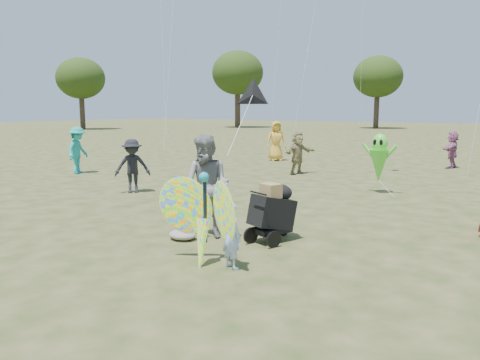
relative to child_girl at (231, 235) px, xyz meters
name	(u,v)px	position (x,y,z in m)	size (l,w,h in m)	color
ground	(199,258)	(-0.72, 0.09, -0.52)	(160.00, 160.00, 0.00)	#51592B
child_girl	(231,235)	(0.00, 0.00, 0.00)	(0.38, 0.25, 1.04)	#A9BFF0
adult_man	(207,187)	(-1.41, 1.21, 0.46)	(0.95, 0.74, 1.96)	gray
grey_bag	(182,235)	(-1.69, 0.80, -0.43)	(0.55, 0.45, 0.17)	gray
crowd_b	(132,166)	(-6.18, 3.77, 0.26)	(1.01, 0.58, 1.57)	black
crowd_d	(298,153)	(-4.00, 10.01, 0.28)	(1.49, 0.47, 1.60)	#95875B
crowd_g	(276,141)	(-6.92, 13.51, 0.41)	(0.91, 0.59, 1.87)	gold
crowd_i	(78,150)	(-11.02, 5.53, 0.36)	(1.14, 0.66, 1.76)	teal
crowd_j	(452,150)	(0.48, 15.18, 0.24)	(1.42, 0.45, 1.53)	#A45E8B
jogging_stroller	(273,208)	(-0.24, 1.69, 0.09)	(0.73, 1.13, 1.09)	black
butterfly_kite	(203,219)	(-0.48, -0.08, 0.20)	(1.74, 0.75, 1.67)	#DD2358
delta_kite_rig	(253,95)	(-1.86, 3.50, 2.22)	(1.31, 2.53, 1.59)	black
alien_kite	(379,160)	(-0.19, 7.68, 0.45)	(1.12, 0.69, 1.74)	#52DE34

